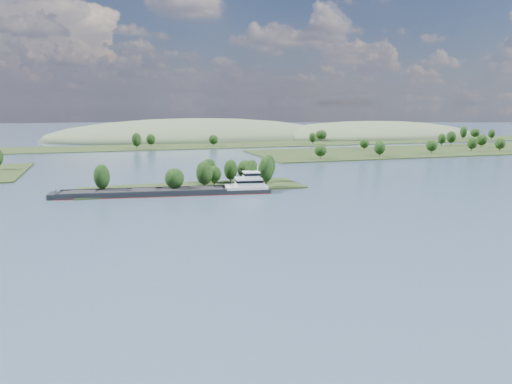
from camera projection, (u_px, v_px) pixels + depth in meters
name	position (u px, v px, depth m)	size (l,w,h in m)	color
ground	(224.00, 216.00, 169.46)	(1800.00, 1800.00, 0.00)	#3B5066
tree_island	(207.00, 179.00, 225.79)	(100.00, 30.58, 14.99)	#202F15
right_bank	(448.00, 149.00, 405.69)	(320.00, 90.00, 14.49)	#202F15
back_shoreline	(159.00, 147.00, 435.08)	(900.00, 60.00, 15.30)	#202F15
hill_east	(372.00, 137.00, 574.40)	(260.00, 140.00, 36.00)	#48583D
hill_west	(195.00, 138.00, 544.26)	(320.00, 160.00, 44.00)	#48583D
cargo_barge	(179.00, 191.00, 210.55)	(91.43, 22.36, 12.28)	black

